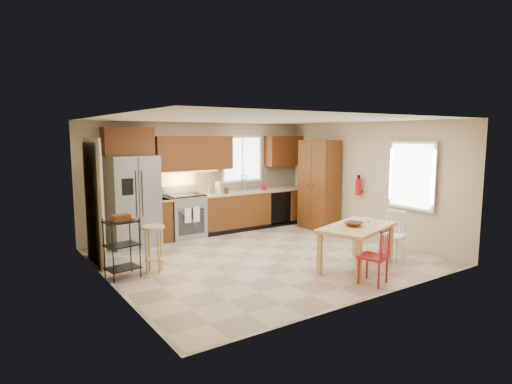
{
  "coord_description": "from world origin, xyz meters",
  "views": [
    {
      "loc": [
        -4.38,
        -6.27,
        2.23
      ],
      "look_at": [
        0.1,
        0.4,
        1.15
      ],
      "focal_mm": 30.0,
      "sensor_mm": 36.0,
      "label": 1
    }
  ],
  "objects": [
    {
      "name": "undercab_glow",
      "position": [
        -0.55,
        2.3,
        1.43
      ],
      "size": [
        1.6,
        0.3,
        0.01
      ],
      "primitive_type": "cube",
      "color": "#FFBF66",
      "rests_on": "wall_back"
    },
    {
      "name": "dishwasher",
      "position": [
        1.85,
        1.91,
        0.45
      ],
      "size": [
        0.6,
        0.02,
        0.78
      ],
      "primitive_type": "cube",
      "color": "black",
      "rests_on": "floor"
    },
    {
      "name": "window_right",
      "position": [
        2.68,
        -1.15,
        1.45
      ],
      "size": [
        0.04,
        1.02,
        1.32
      ],
      "primitive_type": "cube",
      "color": "white",
      "rests_on": "wall_right"
    },
    {
      "name": "utility_cart",
      "position": [
        -2.5,
        0.27,
        0.48
      ],
      "size": [
        0.52,
        0.43,
        0.95
      ],
      "primitive_type": null,
      "rotation": [
        0.0,
        0.0,
        0.14
      ],
      "color": "black",
      "rests_on": "floor"
    },
    {
      "name": "canister_wood",
      "position": [
        0.45,
        2.12,
        0.97
      ],
      "size": [
        0.1,
        0.1,
        0.14
      ],
      "primitive_type": "cylinder",
      "color": "#4D2C14",
      "rests_on": "base_cabinet_run"
    },
    {
      "name": "floor",
      "position": [
        0.0,
        0.0,
        0.0
      ],
      "size": [
        5.5,
        5.5,
        0.0
      ],
      "primitive_type": "plane",
      "color": "tan",
      "rests_on": "ground"
    },
    {
      "name": "chair_red",
      "position": [
        0.55,
        -2.09,
        0.43
      ],
      "size": [
        0.51,
        0.51,
        0.87
      ],
      "primitive_type": null,
      "rotation": [
        0.0,
        0.0,
        0.32
      ],
      "color": "#A51B19",
      "rests_on": "floor"
    },
    {
      "name": "table_jar",
      "position": [
        1.22,
        -1.35,
        0.75
      ],
      "size": [
        0.13,
        0.13,
        0.12
      ],
      "primitive_type": "cylinder",
      "rotation": [
        0.0,
        0.0,
        0.32
      ],
      "color": "white",
      "rests_on": "dining_table"
    },
    {
      "name": "upper_left_block",
      "position": [
        -0.25,
        2.33,
        1.83
      ],
      "size": [
        1.8,
        0.35,
        0.75
      ],
      "primitive_type": "cube",
      "color": "#5A2B0F",
      "rests_on": "wall_back"
    },
    {
      "name": "bar_stool",
      "position": [
        -1.98,
        0.29,
        0.38
      ],
      "size": [
        0.38,
        0.38,
        0.76
      ],
      "primitive_type": null,
      "rotation": [
        0.0,
        0.0,
        0.02
      ],
      "color": "tan",
      "rests_on": "floor"
    },
    {
      "name": "canister_steel",
      "position": [
        0.05,
        2.15,
        0.99
      ],
      "size": [
        0.11,
        0.11,
        0.18
      ],
      "primitive_type": "cylinder",
      "color": "gray",
      "rests_on": "base_cabinet_run"
    },
    {
      "name": "upper_over_fridge",
      "position": [
        -1.7,
        2.33,
        2.1
      ],
      "size": [
        1.0,
        0.35,
        0.55
      ],
      "primitive_type": "cube",
      "color": "#5A2B0F",
      "rests_on": "wall_back"
    },
    {
      "name": "wall_right",
      "position": [
        2.75,
        0.0,
        1.25
      ],
      "size": [
        0.02,
        5.0,
        2.5
      ],
      "primitive_type": "cube",
      "color": "#CCB793",
      "rests_on": "ground"
    },
    {
      "name": "range_stove",
      "position": [
        -0.55,
        2.19,
        0.46
      ],
      "size": [
        0.76,
        0.63,
        0.92
      ],
      "primitive_type": "cube",
      "color": "gray",
      "rests_on": "floor"
    },
    {
      "name": "wall_left",
      "position": [
        -2.75,
        0.0,
        1.25
      ],
      "size": [
        0.02,
        5.0,
        2.5
      ],
      "primitive_type": "cube",
      "color": "#CCB793",
      "rests_on": "ground"
    },
    {
      "name": "wall_front",
      "position": [
        0.0,
        -2.5,
        1.25
      ],
      "size": [
        5.5,
        0.02,
        2.5
      ],
      "primitive_type": "cube",
      "color": "#CCB793",
      "rests_on": "ground"
    },
    {
      "name": "sink",
      "position": [
        1.1,
        2.2,
        0.86
      ],
      "size": [
        0.62,
        0.46,
        0.16
      ],
      "primitive_type": "cube",
      "color": "gray",
      "rests_on": "base_cabinet_run"
    },
    {
      "name": "table_bowl",
      "position": [
        0.81,
        -1.44,
        0.73
      ],
      "size": [
        0.38,
        0.38,
        0.07
      ],
      "primitive_type": "imported",
      "rotation": [
        0.0,
        0.0,
        0.32
      ],
      "color": "#4D2C14",
      "rests_on": "dining_table"
    },
    {
      "name": "backsplash",
      "position": [
        1.29,
        2.48,
        1.18
      ],
      "size": [
        2.92,
        0.03,
        0.55
      ],
      "primitive_type": "cube",
      "color": "beige",
      "rests_on": "wall_back"
    },
    {
      "name": "base_cabinet_narrow",
      "position": [
        -1.1,
        2.2,
        0.45
      ],
      "size": [
        0.3,
        0.6,
        0.9
      ],
      "primitive_type": "cube",
      "color": "#613011",
      "rests_on": "floor"
    },
    {
      "name": "fire_extinguisher",
      "position": [
        2.63,
        0.15,
        1.1
      ],
      "size": [
        0.12,
        0.12,
        0.36
      ],
      "primitive_type": "cylinder",
      "color": "#B10C13",
      "rests_on": "wall_right"
    },
    {
      "name": "soap_bottle",
      "position": [
        1.48,
        2.1,
        1.0
      ],
      "size": [
        0.09,
        0.09,
        0.19
      ],
      "primitive_type": "imported",
      "color": "#B10C13",
      "rests_on": "base_cabinet_run"
    },
    {
      "name": "base_cabinet_run",
      "position": [
        1.29,
        2.2,
        0.45
      ],
      "size": [
        2.92,
        0.6,
        0.9
      ],
      "primitive_type": "cube",
      "color": "#613011",
      "rests_on": "floor"
    },
    {
      "name": "dining_table",
      "position": [
        0.9,
        -1.44,
        0.36
      ],
      "size": [
        1.66,
        1.25,
        0.72
      ],
      "primitive_type": null,
      "rotation": [
        0.0,
        0.0,
        0.32
      ],
      "color": "tan",
      "rests_on": "floor"
    },
    {
      "name": "doorway",
      "position": [
        -2.67,
        1.3,
        1.05
      ],
      "size": [
        0.04,
        0.95,
        2.1
      ],
      "primitive_type": "cube",
      "color": "#8C7A59",
      "rests_on": "wall_left"
    },
    {
      "name": "chair_white",
      "position": [
        1.85,
        -1.39,
        0.43
      ],
      "size": [
        0.51,
        0.51,
        0.87
      ],
      "primitive_type": null,
      "rotation": [
        0.0,
        0.0,
        1.89
      ],
      "color": "white",
      "rests_on": "floor"
    },
    {
      "name": "upper_right_block",
      "position": [
        2.25,
        2.33,
        1.83
      ],
      "size": [
        1.0,
        0.35,
        0.75
      ],
      "primitive_type": "cube",
      "color": "#5A2B0F",
      "rests_on": "wall_back"
    },
    {
      "name": "pantry",
      "position": [
        2.43,
        1.2,
        1.05
      ],
      "size": [
        0.5,
        0.95,
        2.1
      ],
      "primitive_type": "cube",
      "color": "#613011",
      "rests_on": "floor"
    },
    {
      "name": "ceiling",
      "position": [
        0.0,
        0.0,
        2.5
      ],
      "size": [
        5.5,
        5.0,
        0.02
      ],
      "primitive_type": "cube",
      "color": "silver",
      "rests_on": "ground"
    },
    {
      "name": "wall_back",
      "position": [
        0.0,
        2.5,
        1.25
      ],
      "size": [
        5.5,
        0.02,
        2.5
      ],
      "primitive_type": "cube",
      "color": "#CCB793",
      "rests_on": "ground"
    },
    {
      "name": "refrigerator",
      "position": [
        -1.7,
        2.12,
        0.91
      ],
      "size": [
        0.92,
        0.75,
        1.82
      ],
      "primitive_type": "cube",
      "color": "gray",
      "rests_on": "floor"
    },
    {
      "name": "window_back",
      "position": [
        1.1,
        2.48,
        1.65
      ],
      "size": [
        1.12,
        0.04,
        1.12
      ],
      "primitive_type": "cube",
      "color": "white",
      "rests_on": "wall_back"
    },
    {
      "name": "paper_towel",
      "position": [
        0.25,
        2.15,
        1.04
      ],
      "size": [
        0.12,
        0.12,
        0.28
      ],
      "primitive_type": "cylinder",
      "color": "white",
      "rests_on": "base_cabinet_run"
    }
  ]
}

